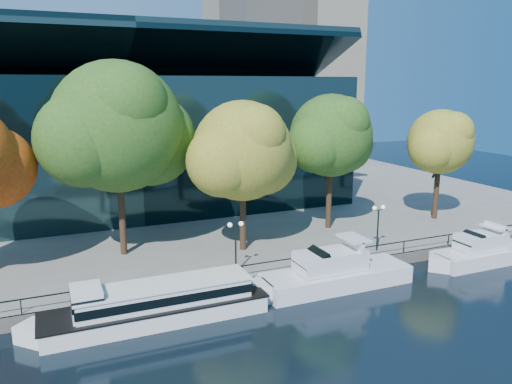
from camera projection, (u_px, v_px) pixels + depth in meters
name	position (u px, v px, depth m)	size (l,w,h in m)	color
ground	(260.00, 308.00, 34.57)	(160.00, 160.00, 0.00)	black
promenade	(152.00, 195.00, 67.13)	(90.00, 67.08, 1.00)	slate
railing	(242.00, 266.00, 37.08)	(88.20, 0.08, 0.99)	black
convention_building	(123.00, 141.00, 59.77)	(50.00, 24.57, 21.43)	black
tour_boat	(151.00, 303.00, 32.33)	(15.90, 3.55, 3.02)	white
cruiser_near	(331.00, 273.00, 37.77)	(13.08, 3.37, 3.79)	white
cruiser_far	(480.00, 252.00, 42.85)	(10.54, 2.92, 3.44)	white
tree_2	(120.00, 130.00, 40.37)	(13.35, 10.94, 16.15)	black
tree_3	(245.00, 153.00, 42.00)	(10.59, 8.68, 12.93)	black
tree_4	(333.00, 137.00, 48.48)	(10.06, 8.25, 13.31)	black
tree_5	(441.00, 143.00, 52.19)	(8.47, 6.94, 11.66)	black
lamp_1	(236.00, 235.00, 37.76)	(1.26, 0.36, 4.03)	black
lamp_2	(378.00, 217.00, 42.81)	(1.26, 0.36, 4.03)	black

